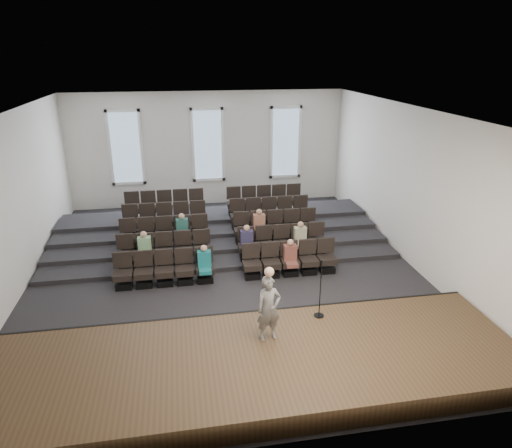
{
  "coord_description": "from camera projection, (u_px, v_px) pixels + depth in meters",
  "views": [
    {
      "loc": [
        -1.3,
        -13.06,
        6.6
      ],
      "look_at": [
        1.04,
        0.5,
        1.34
      ],
      "focal_mm": 32.0,
      "sensor_mm": 36.0,
      "label": 1
    }
  ],
  "objects": [
    {
      "name": "speaker",
      "position": [
        269.0,
        309.0,
        10.05
      ],
      "size": [
        0.62,
        0.47,
        1.54
      ],
      "primitive_type": "imported",
      "rotation": [
        0.0,
        0.0,
        0.19
      ],
      "color": "slate",
      "rests_on": "stage"
    },
    {
      "name": "audience",
      "position": [
        233.0,
        241.0,
        14.75
      ],
      "size": [
        5.45,
        2.64,
        1.1
      ],
      "color": "#18737A",
      "rests_on": "seating_rows"
    },
    {
      "name": "ground",
      "position": [
        227.0,
        271.0,
        14.59
      ],
      "size": [
        14.0,
        14.0,
        0.0
      ],
      "primitive_type": "plane",
      "color": "black",
      "rests_on": "ground"
    },
    {
      "name": "wall_front",
      "position": [
        272.0,
        326.0,
        7.23
      ],
      "size": [
        12.0,
        0.04,
        5.0
      ],
      "primitive_type": "cube",
      "color": "silver",
      "rests_on": "ground"
    },
    {
      "name": "ceiling",
      "position": [
        223.0,
        111.0,
        12.8
      ],
      "size": [
        12.0,
        14.0,
        0.02
      ],
      "primitive_type": "cube",
      "color": "white",
      "rests_on": "ground"
    },
    {
      "name": "wall_left",
      "position": [
        11.0,
        207.0,
        12.74
      ],
      "size": [
        0.04,
        14.0,
        5.0
      ],
      "primitive_type": "cube",
      "color": "silver",
      "rests_on": "ground"
    },
    {
      "name": "stage",
      "position": [
        253.0,
        366.0,
        9.8
      ],
      "size": [
        11.8,
        3.6,
        0.5
      ],
      "primitive_type": "cube",
      "color": "#45311D",
      "rests_on": "ground"
    },
    {
      "name": "wall_back",
      "position": [
        208.0,
        149.0,
        20.16
      ],
      "size": [
        12.0,
        0.04,
        5.0
      ],
      "primitive_type": "cube",
      "color": "silver",
      "rests_on": "ground"
    },
    {
      "name": "risers",
      "position": [
        217.0,
        229.0,
        17.44
      ],
      "size": [
        11.8,
        4.8,
        0.6
      ],
      "color": "black",
      "rests_on": "ground"
    },
    {
      "name": "mic_stand",
      "position": [
        320.0,
        300.0,
        11.03
      ],
      "size": [
        0.25,
        0.25,
        1.51
      ],
      "color": "black",
      "rests_on": "stage"
    },
    {
      "name": "windows",
      "position": [
        208.0,
        145.0,
        20.02
      ],
      "size": [
        8.44,
        0.1,
        3.24
      ],
      "color": "white",
      "rests_on": "wall_back"
    },
    {
      "name": "stage_lip",
      "position": [
        241.0,
        321.0,
        11.43
      ],
      "size": [
        11.8,
        0.06,
        0.52
      ],
      "primitive_type": "cube",
      "color": "black",
      "rests_on": "ground"
    },
    {
      "name": "seating_rows",
      "position": [
        221.0,
        233.0,
        15.76
      ],
      "size": [
        6.8,
        4.7,
        1.67
      ],
      "color": "black",
      "rests_on": "ground"
    },
    {
      "name": "wall_right",
      "position": [
        411.0,
        187.0,
        14.65
      ],
      "size": [
        0.04,
        14.0,
        5.0
      ],
      "primitive_type": "cube",
      "color": "silver",
      "rests_on": "ground"
    }
  ]
}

